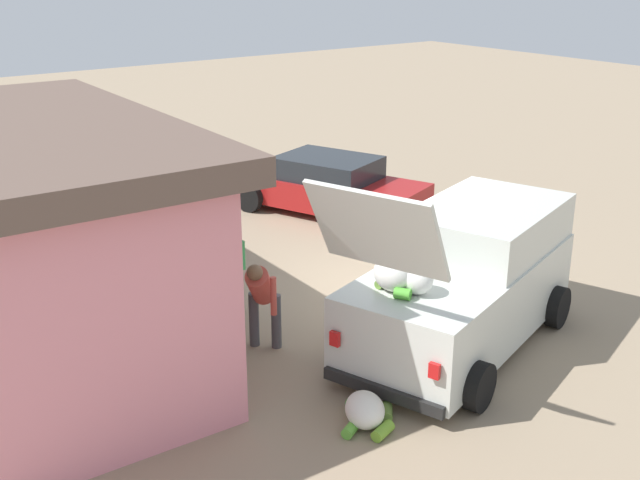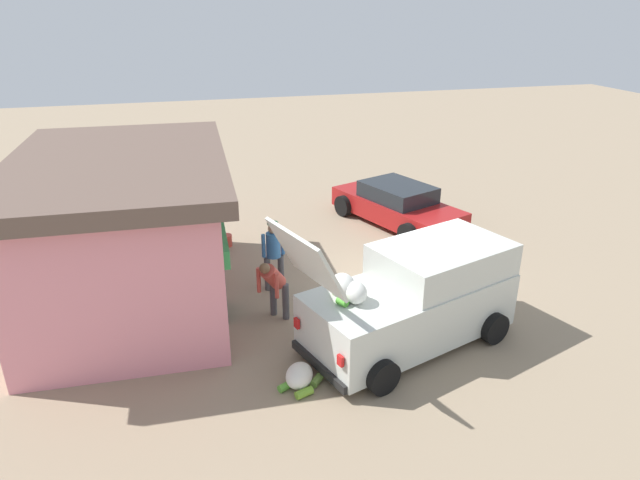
{
  "view_description": "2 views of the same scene",
  "coord_description": "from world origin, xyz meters",
  "px_view_note": "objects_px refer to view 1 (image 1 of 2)",
  "views": [
    {
      "loc": [
        -9.42,
        8.41,
        5.5
      ],
      "look_at": [
        -0.14,
        1.59,
        1.29
      ],
      "focal_mm": 43.77,
      "sensor_mm": 36.0,
      "label": 1
    },
    {
      "loc": [
        -11.22,
        4.8,
        6.48
      ],
      "look_at": [
        1.34,
        1.47,
        0.92
      ],
      "focal_mm": 31.39,
      "sensor_mm": 36.0,
      "label": 2
    }
  ],
  "objects_px": {
    "storefront_bar": "(4,249)",
    "delivery_van": "(465,280)",
    "vendor_standing": "(226,256)",
    "parked_sedan": "(328,186)",
    "paint_bucket": "(109,262)",
    "unloaded_banana_pile": "(366,411)",
    "customer_bending": "(261,296)"
  },
  "relations": [
    {
      "from": "paint_bucket",
      "to": "unloaded_banana_pile",
      "type": "bearing_deg",
      "value": -174.77
    },
    {
      "from": "storefront_bar",
      "to": "customer_bending",
      "type": "relative_size",
      "value": 4.69
    },
    {
      "from": "parked_sedan",
      "to": "storefront_bar",
      "type": "bearing_deg",
      "value": 111.37
    },
    {
      "from": "parked_sedan",
      "to": "vendor_standing",
      "type": "bearing_deg",
      "value": 126.37
    },
    {
      "from": "storefront_bar",
      "to": "unloaded_banana_pile",
      "type": "height_order",
      "value": "storefront_bar"
    },
    {
      "from": "customer_bending",
      "to": "unloaded_banana_pile",
      "type": "height_order",
      "value": "customer_bending"
    },
    {
      "from": "storefront_bar",
      "to": "vendor_standing",
      "type": "relative_size",
      "value": 4.03
    },
    {
      "from": "storefront_bar",
      "to": "delivery_van",
      "type": "distance_m",
      "value": 6.52
    },
    {
      "from": "paint_bucket",
      "to": "parked_sedan",
      "type": "bearing_deg",
      "value": -85.44
    },
    {
      "from": "storefront_bar",
      "to": "paint_bucket",
      "type": "xyz_separation_m",
      "value": [
        2.61,
        -2.38,
        -1.59
      ]
    },
    {
      "from": "customer_bending",
      "to": "paint_bucket",
      "type": "bearing_deg",
      "value": 7.87
    },
    {
      "from": "vendor_standing",
      "to": "storefront_bar",
      "type": "bearing_deg",
      "value": 84.87
    },
    {
      "from": "storefront_bar",
      "to": "paint_bucket",
      "type": "relative_size",
      "value": 20.7
    },
    {
      "from": "vendor_standing",
      "to": "paint_bucket",
      "type": "distance_m",
      "value": 3.14
    },
    {
      "from": "unloaded_banana_pile",
      "to": "paint_bucket",
      "type": "distance_m",
      "value": 6.76
    },
    {
      "from": "parked_sedan",
      "to": "unloaded_banana_pile",
      "type": "distance_m",
      "value": 8.62
    },
    {
      "from": "customer_bending",
      "to": "unloaded_banana_pile",
      "type": "xyz_separation_m",
      "value": [
        -2.37,
        -0.01,
        -0.72
      ]
    },
    {
      "from": "customer_bending",
      "to": "paint_bucket",
      "type": "height_order",
      "value": "customer_bending"
    },
    {
      "from": "storefront_bar",
      "to": "parked_sedan",
      "type": "distance_m",
      "value": 8.43
    },
    {
      "from": "vendor_standing",
      "to": "paint_bucket",
      "type": "relative_size",
      "value": 5.13
    },
    {
      "from": "delivery_van",
      "to": "vendor_standing",
      "type": "distance_m",
      "value": 3.77
    },
    {
      "from": "parked_sedan",
      "to": "delivery_van",
      "type": "bearing_deg",
      "value": 160.92
    },
    {
      "from": "delivery_van",
      "to": "parked_sedan",
      "type": "distance_m",
      "value": 6.65
    },
    {
      "from": "delivery_van",
      "to": "unloaded_banana_pile",
      "type": "relative_size",
      "value": 5.8
    },
    {
      "from": "unloaded_banana_pile",
      "to": "paint_bucket",
      "type": "xyz_separation_m",
      "value": [
        6.73,
        0.62,
        -0.02
      ]
    },
    {
      "from": "vendor_standing",
      "to": "customer_bending",
      "type": "relative_size",
      "value": 1.16
    },
    {
      "from": "customer_bending",
      "to": "unloaded_banana_pile",
      "type": "distance_m",
      "value": 2.48
    },
    {
      "from": "vendor_standing",
      "to": "delivery_van",
      "type": "bearing_deg",
      "value": -141.23
    },
    {
      "from": "storefront_bar",
      "to": "delivery_van",
      "type": "relative_size",
      "value": 1.35
    },
    {
      "from": "storefront_bar",
      "to": "paint_bucket",
      "type": "distance_m",
      "value": 3.88
    },
    {
      "from": "delivery_van",
      "to": "parked_sedan",
      "type": "height_order",
      "value": "delivery_van"
    },
    {
      "from": "storefront_bar",
      "to": "customer_bending",
      "type": "distance_m",
      "value": 3.56
    }
  ]
}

